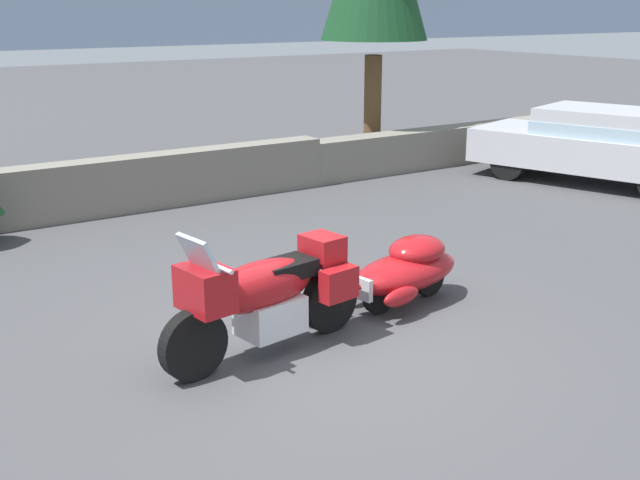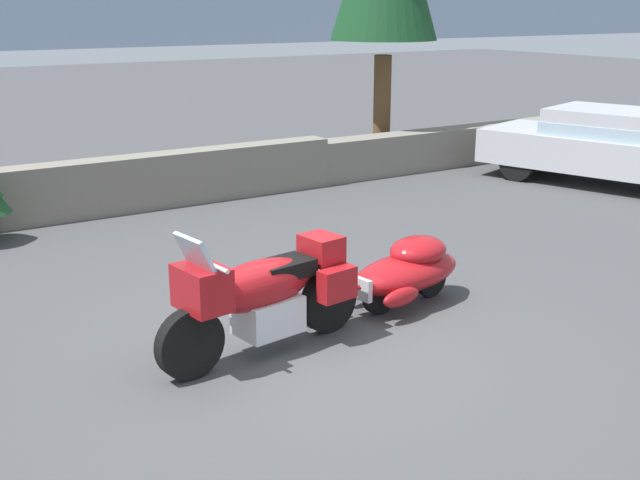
{
  "view_description": "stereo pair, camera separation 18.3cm",
  "coord_description": "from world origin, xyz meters",
  "views": [
    {
      "loc": [
        -3.91,
        -5.88,
        3.25
      ],
      "look_at": [
        0.51,
        0.78,
        0.85
      ],
      "focal_mm": 44.12,
      "sensor_mm": 36.0,
      "label": 1
    },
    {
      "loc": [
        -3.75,
        -5.98,
        3.25
      ],
      "look_at": [
        0.51,
        0.78,
        0.85
      ],
      "focal_mm": 44.12,
      "sensor_mm": 36.0,
      "label": 2
    }
  ],
  "objects": [
    {
      "name": "ground_plane",
      "position": [
        0.0,
        0.0,
        0.0
      ],
      "size": [
        80.0,
        80.0,
        0.0
      ],
      "primitive_type": "plane",
      "color": "#424244"
    },
    {
      "name": "stone_guard_wall",
      "position": [
        0.11,
        6.32,
        0.41
      ],
      "size": [
        24.0,
        0.61,
        0.89
      ],
      "color": "slate",
      "rests_on": "ground"
    },
    {
      "name": "touring_motorcycle",
      "position": [
        -0.47,
        0.24,
        0.62
      ],
      "size": [
        2.31,
        0.94,
        1.33
      ],
      "color": "black",
      "rests_on": "ground"
    },
    {
      "name": "car_shaped_trailer",
      "position": [
        1.5,
        0.53,
        0.41
      ],
      "size": [
        2.23,
        0.93,
        0.76
      ],
      "color": "black",
      "rests_on": "ground"
    },
    {
      "name": "sedan_at_right_edge",
      "position": [
        8.55,
        3.37,
        0.77
      ],
      "size": [
        3.1,
        4.84,
        1.41
      ],
      "color": "black",
      "rests_on": "ground"
    }
  ]
}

